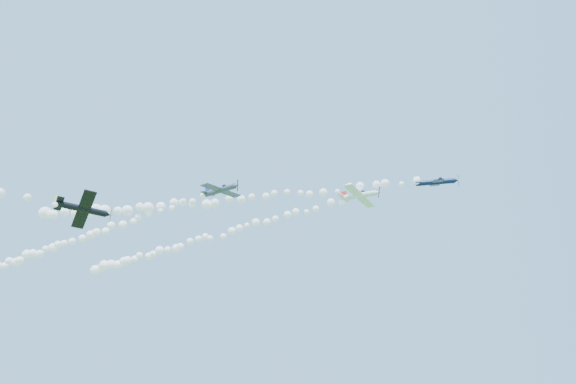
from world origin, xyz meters
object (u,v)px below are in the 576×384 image
(plane_navy, at_px, (437,182))
(plane_black, at_px, (84,209))
(plane_white, at_px, (360,195))
(plane_grey, at_px, (221,190))

(plane_navy, height_order, plane_black, plane_navy)
(plane_white, xyz_separation_m, plane_black, (-26.81, -36.38, -13.20))
(plane_white, distance_m, plane_navy, 13.38)
(plane_grey, relative_size, plane_black, 1.46)
(plane_navy, bearing_deg, plane_black, -142.00)
(plane_white, relative_size, plane_black, 1.49)
(plane_white, relative_size, plane_navy, 1.09)
(plane_white, bearing_deg, plane_black, -105.17)
(plane_grey, distance_m, plane_black, 29.88)
(plane_black, bearing_deg, plane_white, 6.58)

